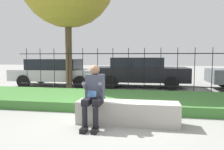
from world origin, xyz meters
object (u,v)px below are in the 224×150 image
object	(u,v)px
person_seated_reader	(94,93)
car_parked_left	(57,72)
car_parked_center	(140,71)
stone_bench	(127,114)

from	to	relation	value
person_seated_reader	car_parked_left	xyz separation A→B (m)	(-3.40, 5.89, -0.01)
person_seated_reader	car_parked_center	xyz separation A→B (m)	(0.68, 6.14, 0.03)
car_parked_center	stone_bench	bearing A→B (deg)	-91.72
stone_bench	car_parked_left	xyz separation A→B (m)	(-4.07, 5.59, 0.49)
car_parked_left	car_parked_center	bearing A→B (deg)	1.62
stone_bench	car_parked_center	xyz separation A→B (m)	(0.01, 5.84, 0.53)
stone_bench	car_parked_center	bearing A→B (deg)	89.91
stone_bench	car_parked_left	bearing A→B (deg)	126.07
stone_bench	car_parked_left	size ratio (longest dim) A/B	0.49
stone_bench	car_parked_center	size ratio (longest dim) A/B	0.50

